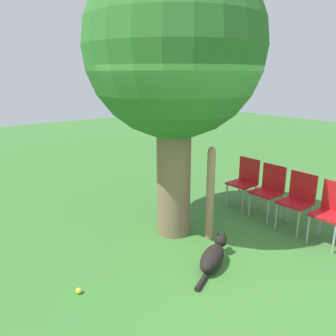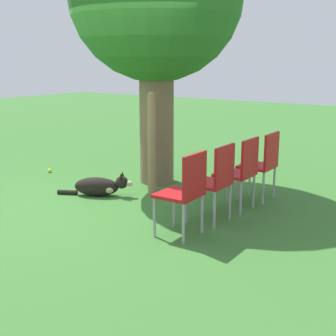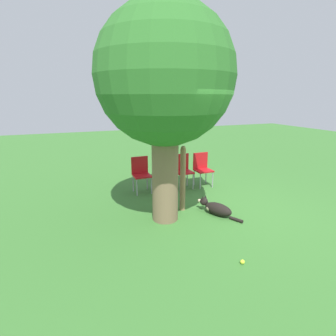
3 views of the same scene
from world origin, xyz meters
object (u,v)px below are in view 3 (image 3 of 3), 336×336
object	(u,v)px
red_chair_2	(162,170)
red_chair_3	(141,172)
dog	(216,208)
oak_tree	(165,79)
red_chair_0	(202,167)
red_chair_1	(183,169)
tennis_ball	(242,262)
fence_post	(183,178)

from	to	relation	value
red_chair_2	red_chair_3	xyz separation A→B (m)	(0.05, 0.57, 0.00)
dog	oak_tree	bearing A→B (deg)	53.13
red_chair_0	red_chair_1	xyz separation A→B (m)	(0.05, 0.57, 0.00)
red_chair_3	tennis_ball	size ratio (longest dim) A/B	13.42
oak_tree	tennis_ball	size ratio (longest dim) A/B	58.83
oak_tree	tennis_ball	bearing A→B (deg)	-163.50
oak_tree	tennis_ball	world-z (taller)	oak_tree
dog	red_chair_2	bearing A→B (deg)	-11.13
red_chair_2	red_chair_3	size ratio (longest dim) A/B	1.00
fence_post	red_chair_0	distance (m)	1.77
dog	fence_post	xyz separation A→B (m)	(0.47, 0.56, 0.58)
tennis_ball	red_chair_3	bearing A→B (deg)	8.89
oak_tree	red_chair_0	world-z (taller)	oak_tree
red_chair_0	oak_tree	bearing A→B (deg)	-47.43
fence_post	red_chair_0	world-z (taller)	fence_post
red_chair_1	red_chair_2	xyz separation A→B (m)	(0.05, 0.57, 0.00)
red_chair_3	tennis_ball	world-z (taller)	red_chair_3
red_chair_0	tennis_ball	xyz separation A→B (m)	(-3.39, 1.15, -0.50)
fence_post	red_chair_2	distance (m)	1.41
red_chair_1	red_chair_2	distance (m)	0.57
fence_post	red_chair_2	world-z (taller)	fence_post
oak_tree	red_chair_2	world-z (taller)	oak_tree
red_chair_1	red_chair_3	bearing A→B (deg)	-95.11
dog	red_chair_1	world-z (taller)	red_chair_1
dog	tennis_ball	size ratio (longest dim) A/B	14.36
oak_tree	red_chair_2	bearing A→B (deg)	-18.29
dog	red_chair_1	xyz separation A→B (m)	(1.82, -0.05, 0.39)
fence_post	tennis_ball	bearing A→B (deg)	-179.18
red_chair_1	red_chair_3	size ratio (longest dim) A/B	1.00
red_chair_1	red_chair_3	distance (m)	1.14
oak_tree	red_chair_1	bearing A→B (deg)	-34.56
tennis_ball	red_chair_2	bearing A→B (deg)	-0.25
tennis_ball	fence_post	bearing A→B (deg)	0.82
oak_tree	dog	xyz separation A→B (m)	(-0.19, -1.07, -2.56)
red_chair_1	red_chair_2	size ratio (longest dim) A/B	1.00
red_chair_0	red_chair_2	size ratio (longest dim) A/B	1.00
dog	red_chair_0	xyz separation A→B (m)	(1.77, -0.62, 0.39)
dog	fence_post	world-z (taller)	fence_post
red_chair_2	dog	bearing A→B (deg)	14.84
oak_tree	dog	size ratio (longest dim) A/B	4.10
oak_tree	red_chair_1	distance (m)	2.93
red_chair_2	fence_post	bearing A→B (deg)	-2.42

